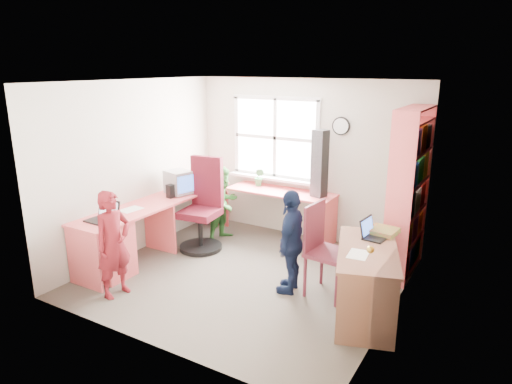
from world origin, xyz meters
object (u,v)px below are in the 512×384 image
at_px(bookshelf, 408,196).
at_px(laptop_left, 104,216).
at_px(laptop_right, 372,233).
at_px(cd_tower, 320,164).
at_px(l_desk, 151,231).
at_px(person_navy, 291,241).
at_px(potted_plant, 259,177).
at_px(wooden_chair, 324,246).
at_px(swivel_chair, 203,210).
at_px(person_green, 224,203).
at_px(crt_monitor, 179,182).
at_px(right_desk, 367,267).
at_px(person_red, 114,244).

relative_size(bookshelf, laptop_left, 5.87).
height_order(laptop_right, cd_tower, cd_tower).
bearing_deg(l_desk, laptop_left, -107.25).
bearing_deg(laptop_right, person_navy, 114.20).
distance_m(laptop_left, potted_plant, 2.51).
bearing_deg(wooden_chair, person_navy, -152.82).
height_order(l_desk, bookshelf, bookshelf).
bearing_deg(bookshelf, cd_tower, 169.13).
xyz_separation_m(bookshelf, laptop_right, (-0.15, -0.95, -0.20)).
bearing_deg(swivel_chair, laptop_left, -115.29).
xyz_separation_m(swivel_chair, person_green, (0.07, 0.43, -0.00)).
height_order(laptop_left, person_green, person_green).
bearing_deg(laptop_right, person_green, 80.17).
xyz_separation_m(l_desk, crt_monitor, (-0.16, 0.80, 0.47)).
height_order(swivel_chair, laptop_right, swivel_chair).
bearing_deg(laptop_left, crt_monitor, 90.17).
relative_size(crt_monitor, potted_plant, 1.49).
distance_m(bookshelf, cd_tower, 1.34).
height_order(wooden_chair, laptop_right, wooden_chair).
bearing_deg(potted_plant, person_green, -118.85).
height_order(cd_tower, person_green, cd_tower).
bearing_deg(bookshelf, right_desk, -94.06).
relative_size(swivel_chair, wooden_chair, 1.23).
bearing_deg(right_desk, bookshelf, 67.86).
relative_size(right_desk, bookshelf, 0.67).
bearing_deg(crt_monitor, potted_plant, 67.09).
xyz_separation_m(swivel_chair, laptop_left, (-0.44, -1.39, 0.24)).
bearing_deg(person_green, laptop_left, 171.06).
distance_m(potted_plant, person_green, 0.70).
relative_size(l_desk, swivel_chair, 2.23).
bearing_deg(person_red, l_desk, 22.12).
distance_m(cd_tower, person_navy, 1.62).
height_order(crt_monitor, laptop_left, crt_monitor).
distance_m(laptop_right, potted_plant, 2.51).
relative_size(bookshelf, crt_monitor, 4.92).
relative_size(crt_monitor, person_green, 0.38).
bearing_deg(person_navy, crt_monitor, -114.57).
bearing_deg(bookshelf, wooden_chair, -121.43).
height_order(bookshelf, person_green, bookshelf).
bearing_deg(right_desk, person_green, 139.13).
bearing_deg(potted_plant, laptop_left, -108.98).
relative_size(laptop_left, person_navy, 0.29).
distance_m(right_desk, crt_monitor, 3.11).
distance_m(swivel_chair, cd_tower, 1.79).
height_order(l_desk, person_green, person_green).
distance_m(wooden_chair, person_navy, 0.37).
bearing_deg(l_desk, person_green, 74.97).
relative_size(l_desk, laptop_right, 8.82).
distance_m(right_desk, laptop_left, 3.15).
relative_size(right_desk, cd_tower, 1.47).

